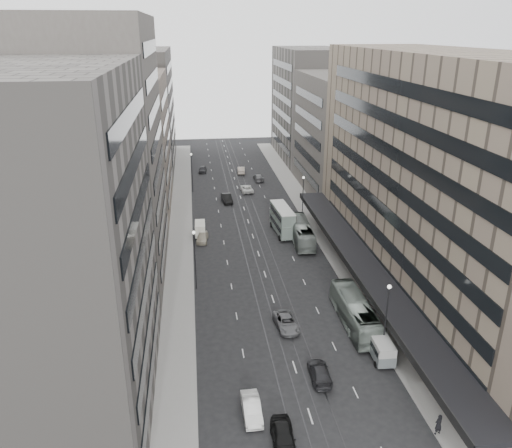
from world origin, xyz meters
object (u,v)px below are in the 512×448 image
sedan_0 (283,437)px  pedestrian (438,424)px  double_decker (282,219)px  panel_van (200,229)px  sedan_1 (252,408)px  bus_far (301,232)px  vw_microbus (381,347)px  bus_near (355,312)px  sedan_2 (286,322)px

sedan_0 → pedestrian: 13.22m
double_decker → pedestrian: size_ratio=4.30×
panel_van → pedestrian: bearing=-66.9°
sedan_0 → sedan_1: 4.37m
bus_far → vw_microbus: size_ratio=2.66×
bus_near → sedan_0: size_ratio=2.53×
sedan_0 → sedan_1: bearing=122.5°
bus_far → sedan_1: bus_far is taller
panel_van → sedan_2: (9.19, -28.97, -0.60)m
vw_microbus → bus_far: bearing=95.4°
bus_far → sedan_1: size_ratio=2.68×
bus_far → sedan_1: 40.08m
sedan_1 → panel_van: bearing=93.5°
bus_far → sedan_2: (-7.02, -24.54, -0.98)m
bus_far → sedan_0: bus_far is taller
bus_near → sedan_1: bus_near is taller
double_decker → sedan_2: bearing=-103.3°
panel_van → sedan_2: bearing=-71.3°
bus_near → sedan_1: bearing=44.0°
vw_microbus → sedan_0: bearing=-137.4°
double_decker → vw_microbus: bearing=-87.5°
sedan_1 → sedan_2: (5.67, 13.46, -0.04)m
bus_far → pedestrian: size_ratio=5.96×
double_decker → vw_microbus: double_decker is taller
panel_van → pedestrian: panel_van is taller
bus_far → vw_microbus: (1.70, -31.48, -0.34)m
double_decker → sedan_1: 43.10m
vw_microbus → pedestrian: (1.00, -10.93, -0.18)m
bus_far → panel_van: size_ratio=3.20×
bus_far → panel_van: bearing=-12.1°
panel_van → sedan_1: size_ratio=0.84×
double_decker → bus_far: bearing=-61.7°
bus_far → pedestrian: (2.70, -42.41, -0.52)m
vw_microbus → sedan_2: (-8.72, 6.93, -0.64)m
sedan_0 → sedan_2: (3.49, 17.25, -0.11)m
sedan_1 → vw_microbus: bearing=23.2°
bus_far → sedan_1: bearing=74.7°
pedestrian → double_decker: bearing=-98.1°
panel_van → bus_far: bearing=-14.2°
sedan_0 → vw_microbus: bearing=42.7°
vw_microbus → sedan_1: (-14.39, -6.53, -0.60)m
double_decker → sedan_2: double_decker is taller
bus_far → double_decker: 4.60m
vw_microbus → panel_van: (-17.90, 35.91, -0.04)m
pedestrian → sedan_2: bearing=-75.9°
sedan_2 → bus_near: bearing=-7.5°
sedan_0 → sedan_1: size_ratio=1.06×
bus_near → sedan_0: 20.41m
sedan_2 → sedan_0: bearing=-106.0°
pedestrian → panel_van: bearing=-82.4°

